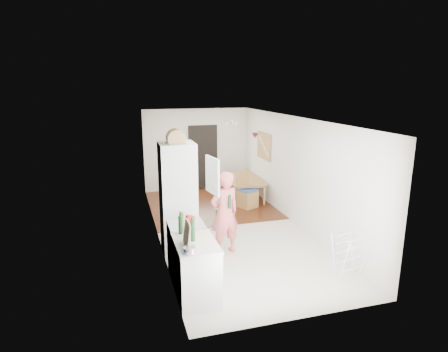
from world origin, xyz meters
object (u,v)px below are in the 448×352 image
dining_chair (248,190)px  stool (223,214)px  person (225,206)px  drying_rack (348,257)px  dining_table (246,190)px

dining_chair → stool: (-0.93, -0.87, -0.30)m
person → stool: bearing=-118.2°
person → drying_rack: person is taller
person → dining_table: 3.75m
dining_table → stool: dining_table is taller
stool → drying_rack: drying_rack is taller
dining_table → drying_rack: size_ratio=1.89×
dining_table → dining_chair: size_ratio=1.43×
person → dining_table: bearing=-129.2°
person → dining_table: size_ratio=1.36×
drying_rack → dining_table: bearing=79.5°
dining_table → drying_rack: bearing=-171.4°
person → dining_chair: size_ratio=1.94×
dining_table → drying_rack: 4.83m
person → drying_rack: bearing=125.5°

